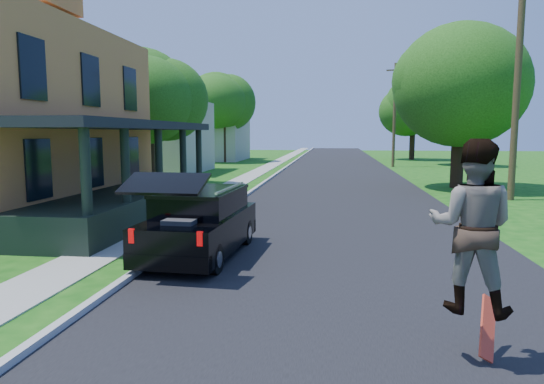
# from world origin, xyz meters

# --- Properties ---
(ground) EXTENTS (140.00, 140.00, 0.00)m
(ground) POSITION_xyz_m (0.00, 0.00, 0.00)
(ground) COLOR #114B0F
(ground) RESTS_ON ground
(street) EXTENTS (8.00, 120.00, 0.02)m
(street) POSITION_xyz_m (0.00, 20.00, 0.00)
(street) COLOR black
(street) RESTS_ON ground
(curb) EXTENTS (0.15, 120.00, 0.12)m
(curb) POSITION_xyz_m (-4.05, 20.00, 0.00)
(curb) COLOR #ADADA7
(curb) RESTS_ON ground
(sidewalk) EXTENTS (1.30, 120.00, 0.03)m
(sidewalk) POSITION_xyz_m (-5.60, 20.00, 0.00)
(sidewalk) COLOR #989890
(sidewalk) RESTS_ON ground
(front_walk) EXTENTS (6.50, 1.20, 0.03)m
(front_walk) POSITION_xyz_m (-9.50, 6.00, 0.00)
(front_walk) COLOR #989890
(front_walk) RESTS_ON ground
(neighbor_house_mid) EXTENTS (12.78, 12.78, 8.30)m
(neighbor_house_mid) POSITION_xyz_m (-13.50, 24.00, 4.19)
(neighbor_house_mid) COLOR #B2AA9E
(neighbor_house_mid) RESTS_ON ground
(neighbor_house_far) EXTENTS (12.78, 12.78, 8.30)m
(neighbor_house_far) POSITION_xyz_m (-13.50, 40.00, 4.19)
(neighbor_house_far) COLOR #B2AA9E
(neighbor_house_far) RESTS_ON ground
(black_suv) EXTENTS (1.87, 4.40, 2.01)m
(black_suv) POSITION_xyz_m (-3.20, 1.50, 0.77)
(black_suv) COLOR black
(black_suv) RESTS_ON ground
(skateboarder) EXTENTS (1.19, 1.05, 2.04)m
(skateboarder) POSITION_xyz_m (1.35, -3.00, 1.67)
(skateboarder) COLOR black
(skateboarder) RESTS_ON ground
(skateboard) EXTENTS (0.36, 0.63, 0.71)m
(skateboard) POSITION_xyz_m (1.65, -2.85, 0.36)
(skateboard) COLOR red
(skateboard) RESTS_ON ground
(tree_left_mid) EXTENTS (6.39, 6.53, 7.91)m
(tree_left_mid) POSITION_xyz_m (-9.74, 15.21, 5.04)
(tree_left_mid) COLOR black
(tree_left_mid) RESTS_ON ground
(tree_left_far) EXTENTS (5.99, 5.88, 9.40)m
(tree_left_far) POSITION_xyz_m (-10.55, 36.31, 6.23)
(tree_left_far) COLOR black
(tree_left_far) RESTS_ON ground
(tree_right_near) EXTENTS (6.52, 6.48, 9.38)m
(tree_right_near) POSITION_xyz_m (5.85, 16.61, 6.03)
(tree_right_near) COLOR black
(tree_right_near) RESTS_ON ground
(tree_right_mid) EXTENTS (4.71, 4.59, 7.31)m
(tree_right_mid) POSITION_xyz_m (9.87, 34.16, 4.88)
(tree_right_mid) COLOR black
(tree_right_mid) RESTS_ON ground
(tree_right_far) EXTENTS (6.91, 7.06, 8.81)m
(tree_right_far) POSITION_xyz_m (7.71, 43.16, 5.77)
(tree_right_far) COLOR black
(tree_right_far) RESTS_ON ground
(utility_pole_near) EXTENTS (1.68, 0.55, 10.58)m
(utility_pole_near) POSITION_xyz_m (7.00, 12.11, 5.44)
(utility_pole_near) COLOR #3F2F1D
(utility_pole_near) RESTS_ON ground
(utility_pole_far) EXTENTS (1.44, 0.51, 8.30)m
(utility_pole_far) POSITION_xyz_m (4.50, 31.63, 4.28)
(utility_pole_far) COLOR #3F2F1D
(utility_pole_far) RESTS_ON ground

